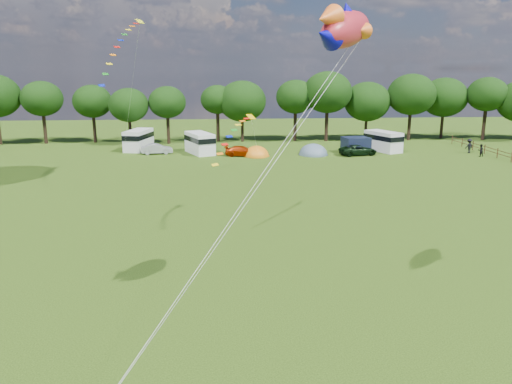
{
  "coord_description": "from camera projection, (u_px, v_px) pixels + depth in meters",
  "views": [
    {
      "loc": [
        -2.09,
        -18.61,
        10.63
      ],
      "look_at": [
        0.0,
        8.0,
        4.0
      ],
      "focal_mm": 35.0,
      "sensor_mm": 36.0,
      "label": 1
    }
  ],
  "objects": [
    {
      "name": "ground_plane",
      "position": [
        271.0,
        331.0,
        20.73
      ],
      "size": [
        180.0,
        180.0,
        0.0
      ],
      "primitive_type": "plane",
      "color": "black",
      "rests_on": "ground"
    },
    {
      "name": "tree_line",
      "position": [
        267.0,
        99.0,
        72.81
      ],
      "size": [
        102.98,
        10.98,
        10.27
      ],
      "color": "black",
      "rests_on": "ground"
    },
    {
      "name": "car_b",
      "position": [
        157.0,
        149.0,
        63.53
      ],
      "size": [
        3.86,
        1.86,
        1.31
      ],
      "primitive_type": "imported",
      "rotation": [
        0.0,
        0.0,
        1.7
      ],
      "color": "#9EA2A6",
      "rests_on": "ground"
    },
    {
      "name": "car_c",
      "position": [
        242.0,
        151.0,
        62.02
      ],
      "size": [
        4.43,
        2.58,
        1.25
      ],
      "primitive_type": "imported",
      "rotation": [
        0.0,
        0.0,
        1.36
      ],
      "color": "#942200",
      "rests_on": "ground"
    },
    {
      "name": "car_d",
      "position": [
        358.0,
        150.0,
        62.68
      ],
      "size": [
        5.15,
        3.06,
        1.32
      ],
      "primitive_type": "imported",
      "rotation": [
        0.0,
        0.0,
        1.76
      ],
      "color": "black",
      "rests_on": "ground"
    },
    {
      "name": "campervan_b",
      "position": [
        139.0,
        139.0,
        66.49
      ],
      "size": [
        3.54,
        5.91,
        2.7
      ],
      "rotation": [
        0.0,
        0.0,
        1.34
      ],
      "color": "white",
      "rests_on": "ground"
    },
    {
      "name": "campervan_c",
      "position": [
        200.0,
        142.0,
        63.8
      ],
      "size": [
        4.2,
        5.92,
        2.67
      ],
      "rotation": [
        0.0,
        0.0,
        1.96
      ],
      "color": "white",
      "rests_on": "ground"
    },
    {
      "name": "campervan_d",
      "position": [
        383.0,
        141.0,
        65.65
      ],
      "size": [
        4.19,
        5.78,
        2.61
      ],
      "rotation": [
        0.0,
        0.0,
        1.98
      ],
      "color": "silver",
      "rests_on": "ground"
    },
    {
      "name": "tent_orange",
      "position": [
        256.0,
        156.0,
        62.16
      ],
      "size": [
        3.26,
        3.57,
        2.55
      ],
      "color": "orange",
      "rests_on": "ground"
    },
    {
      "name": "tent_greyblue",
      "position": [
        313.0,
        155.0,
        63.13
      ],
      "size": [
        3.73,
        4.08,
        2.77
      ],
      "color": "slate",
      "rests_on": "ground"
    },
    {
      "name": "awning_navy",
      "position": [
        356.0,
        145.0,
        64.59
      ],
      "size": [
        3.56,
        3.06,
        2.0
      ],
      "primitive_type": "cube",
      "rotation": [
        0.0,
        0.0,
        0.16
      ],
      "color": "black",
      "rests_on": "ground"
    },
    {
      "name": "fish_kite",
      "position": [
        342.0,
        29.0,
        18.82
      ],
      "size": [
        3.33,
        3.56,
        2.07
      ],
      "rotation": [
        0.0,
        -0.21,
        0.85
      ],
      "color": "red",
      "rests_on": "ground"
    },
    {
      "name": "streamer_kite_a",
      "position": [
        124.0,
        41.0,
        43.3
      ],
      "size": [
        3.38,
        5.66,
        5.79
      ],
      "rotation": [
        0.0,
        0.0,
        0.86
      ],
      "color": "#D0DB1B",
      "rests_on": "ground"
    },
    {
      "name": "streamer_kite_c",
      "position": [
        237.0,
        131.0,
        32.97
      ],
      "size": [
        3.13,
        4.91,
        2.78
      ],
      "rotation": [
        0.0,
        0.0,
        0.72
      ],
      "color": "#E3B305",
      "rests_on": "ground"
    },
    {
      "name": "walker_a",
      "position": [
        481.0,
        150.0,
        61.77
      ],
      "size": [
        0.8,
        0.57,
        1.52
      ],
      "primitive_type": "imported",
      "rotation": [
        0.0,
        0.0,
        3.3
      ],
      "color": "black",
      "rests_on": "ground"
    },
    {
      "name": "walker_b",
      "position": [
        469.0,
        146.0,
        64.22
      ],
      "size": [
        1.32,
        0.98,
        1.85
      ],
      "primitive_type": "imported",
      "rotation": [
        0.0,
        0.0,
        3.54
      ],
      "color": "black",
      "rests_on": "ground"
    }
  ]
}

